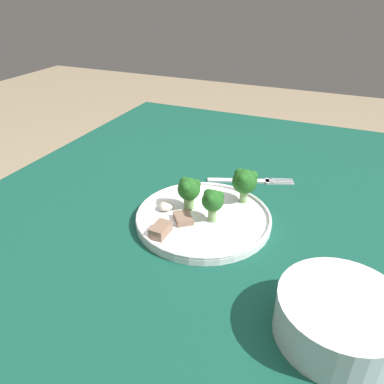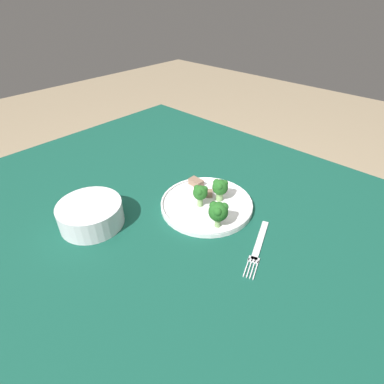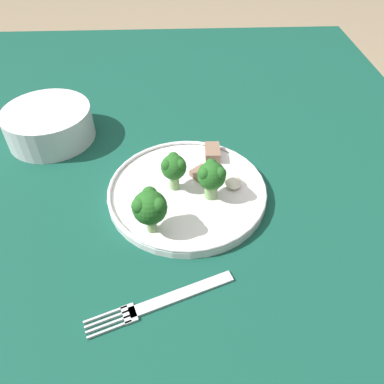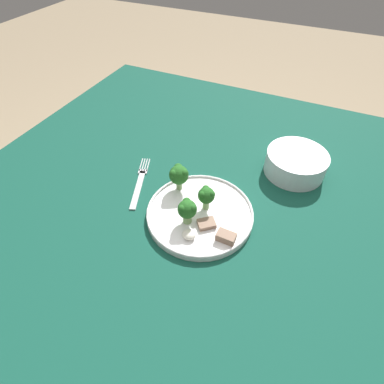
# 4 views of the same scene
# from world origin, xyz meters

# --- Properties ---
(table) EXTENTS (1.35, 1.13, 0.74)m
(table) POSITION_xyz_m (0.00, 0.00, 0.66)
(table) COLOR #114738
(table) RESTS_ON ground_plane
(dinner_plate) EXTENTS (0.25, 0.25, 0.02)m
(dinner_plate) POSITION_xyz_m (-0.04, -0.08, 0.75)
(dinner_plate) COLOR white
(dinner_plate) RESTS_ON table
(fork) EXTENTS (0.08, 0.18, 0.00)m
(fork) POSITION_xyz_m (-0.22, -0.05, 0.74)
(fork) COLOR silver
(fork) RESTS_ON table
(cream_bowl) EXTENTS (0.16, 0.16, 0.06)m
(cream_bowl) POSITION_xyz_m (0.13, 0.17, 0.77)
(cream_bowl) COLOR silver
(cream_bowl) RESTS_ON table
(broccoli_floret_near_rim_left) EXTENTS (0.05, 0.05, 0.07)m
(broccoli_floret_near_rim_left) POSITION_xyz_m (-0.12, -0.03, 0.80)
(broccoli_floret_near_rim_left) COLOR #7FA866
(broccoli_floret_near_rim_left) RESTS_ON dinner_plate
(broccoli_floret_center_left) EXTENTS (0.04, 0.04, 0.06)m
(broccoli_floret_center_left) POSITION_xyz_m (-0.03, -0.06, 0.79)
(broccoli_floret_center_left) COLOR #7FA866
(broccoli_floret_center_left) RESTS_ON dinner_plate
(broccoli_floret_back_left) EXTENTS (0.04, 0.04, 0.06)m
(broccoli_floret_back_left) POSITION_xyz_m (-0.05, -0.12, 0.79)
(broccoli_floret_back_left) COLOR #7FA866
(broccoli_floret_back_left) RESTS_ON dinner_plate
(meat_slice_front_slice) EXTENTS (0.05, 0.05, 0.01)m
(meat_slice_front_slice) POSITION_xyz_m (-0.01, -0.11, 0.76)
(meat_slice_front_slice) COLOR #846651
(meat_slice_front_slice) RESTS_ON dinner_plate
(meat_slice_middle_slice) EXTENTS (0.04, 0.03, 0.02)m
(meat_slice_middle_slice) POSITION_xyz_m (0.04, -0.13, 0.76)
(meat_slice_middle_slice) COLOR #846651
(meat_slice_middle_slice) RESTS_ON dinner_plate
(sauce_dollop) EXTENTS (0.03, 0.03, 0.02)m
(sauce_dollop) POSITION_xyz_m (-0.03, -0.16, 0.76)
(sauce_dollop) COLOR silver
(sauce_dollop) RESTS_ON dinner_plate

